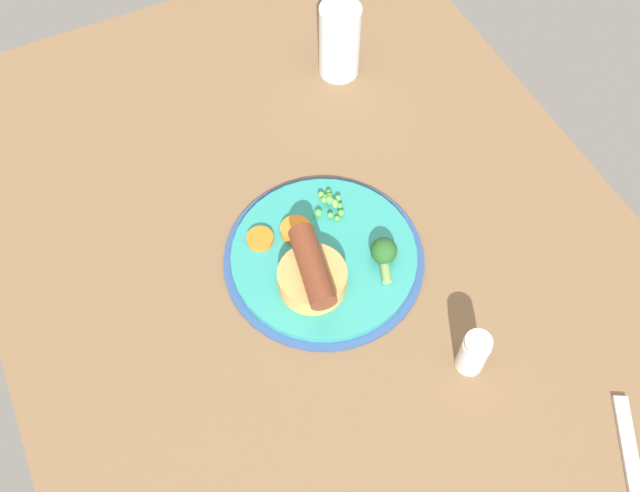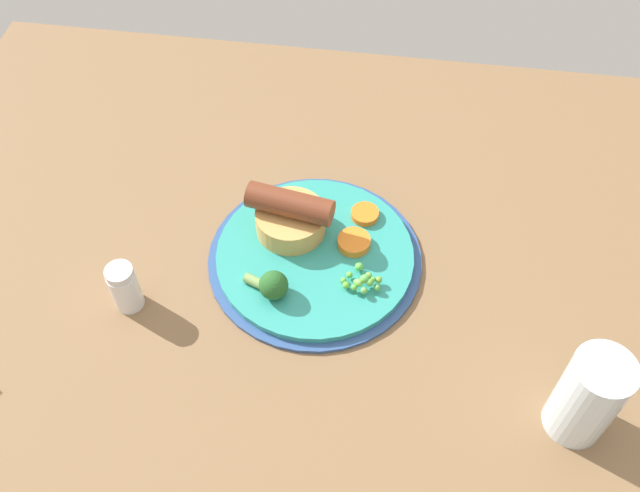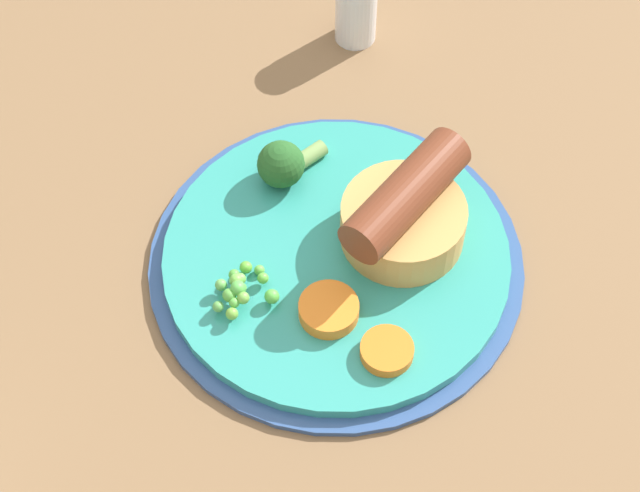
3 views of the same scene
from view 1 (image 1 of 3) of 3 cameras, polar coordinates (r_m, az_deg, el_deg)
name	(u,v)px [view 1 (image 1 of 3)]	position (r cm, az deg, el deg)	size (l,w,h in cm)	color
dining_table	(324,265)	(91.63, 0.31, -1.55)	(110.00, 80.00, 3.00)	brown
dinner_plate	(327,260)	(89.67, 0.52, -1.09)	(25.47, 25.47, 1.40)	#2D4C84
sausage_pudding	(312,275)	(84.70, -0.62, -2.31)	(10.63, 8.40, 6.23)	tan
pea_pile	(330,203)	(92.15, 0.79, 3.49)	(4.73, 4.18, 1.91)	#5AB53E
broccoli_floret_near	(384,253)	(87.73, 5.14, -0.53)	(5.45, 3.59, 3.35)	#235623
carrot_slice_0	(260,239)	(90.09, -4.81, 0.58)	(3.40, 3.40, 0.87)	orange
carrot_slice_2	(296,230)	(90.40, -1.94, 1.29)	(3.92, 3.92, 1.09)	orange
fork	(634,478)	(86.48, 23.82, -16.61)	(18.00, 1.60, 0.60)	silver
drinking_glass	(340,41)	(107.05, 1.58, 16.08)	(6.02, 6.02, 11.53)	silver
salt_shaker	(474,353)	(82.97, 12.19, -8.35)	(3.26, 3.26, 6.40)	silver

